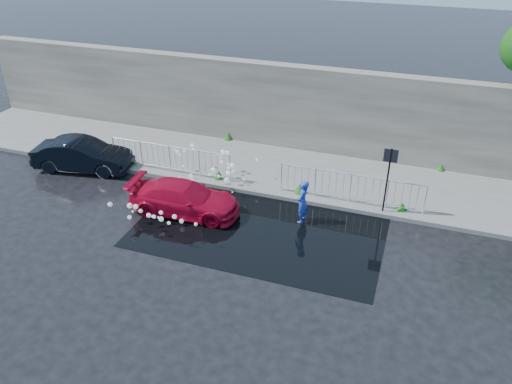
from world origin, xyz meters
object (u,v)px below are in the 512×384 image
sign_post (389,170)px  red_car (185,198)px  dark_car (82,155)px  person (303,202)px

sign_post → red_car: bearing=-162.3°
sign_post → dark_car: (-11.68, -0.50, -1.09)m
sign_post → dark_car: bearing=-177.5°
dark_car → person: size_ratio=2.52×
sign_post → dark_car: size_ratio=0.65×
red_car → person: (3.94, 0.76, 0.21)m
red_car → dark_car: (-5.23, 1.56, 0.08)m
dark_car → red_car: bearing=-116.6°
dark_car → person: (9.17, -0.80, 0.13)m
dark_car → person: person is taller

